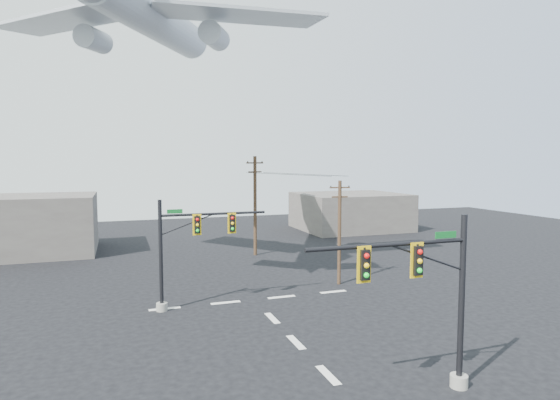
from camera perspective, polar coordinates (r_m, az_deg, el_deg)
name	(u,v)px	position (r m, az deg, el deg)	size (l,w,h in m)	color
ground	(328,375)	(22.36, 5.88, -20.47)	(120.00, 120.00, 0.00)	black
lane_markings	(287,333)	(26.90, 0.89, -15.95)	(14.00, 21.20, 0.01)	silver
signal_mast_near	(431,299)	(20.22, 17.98, -11.44)	(7.41, 0.81, 7.35)	gray
signal_mast_far	(185,250)	(30.71, -11.53, -6.00)	(7.22, 0.78, 7.11)	gray
utility_pole_a	(339,230)	(36.28, 7.26, -3.69)	(1.61, 0.35, 8.04)	#47311E
utility_pole_b	(255,204)	(47.11, -3.06, -0.45)	(1.94, 0.86, 10.01)	#47311E
power_lines	(292,174)	(41.25, 1.43, 3.17)	(4.65, 12.96, 0.03)	black
airliner	(154,19)	(41.38, -15.07, 20.51)	(25.27, 27.68, 7.86)	#B0B6BC
building_left	(0,226)	(54.89, -30.97, -2.73)	(18.00, 10.00, 6.00)	#615C56
building_right	(350,211)	(66.22, 8.54, -1.36)	(14.00, 12.00, 5.00)	#615C56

